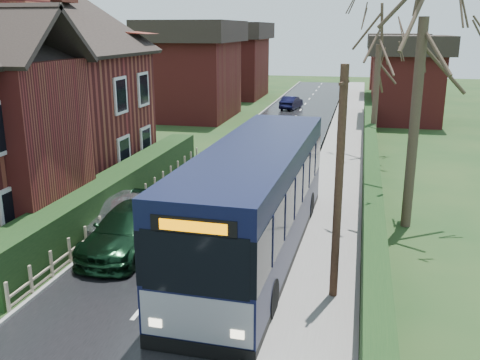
% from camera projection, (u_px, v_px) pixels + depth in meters
% --- Properties ---
extents(ground, '(140.00, 140.00, 0.00)m').
position_uv_depth(ground, '(168.00, 275.00, 15.69)').
color(ground, '#2F431C').
rests_on(ground, ground).
extents(road, '(6.00, 100.00, 0.02)m').
position_uv_depth(road, '(242.00, 183.00, 25.07)').
color(road, black).
rests_on(road, ground).
extents(pavement, '(2.50, 100.00, 0.14)m').
position_uv_depth(pavement, '(334.00, 187.00, 24.15)').
color(pavement, slate).
rests_on(pavement, ground).
extents(kerb_right, '(0.12, 100.00, 0.14)m').
position_uv_depth(kerb_right, '(307.00, 186.00, 24.40)').
color(kerb_right, gray).
rests_on(kerb_right, ground).
extents(kerb_left, '(0.12, 100.00, 0.10)m').
position_uv_depth(kerb_left, '(180.00, 178.00, 25.70)').
color(kerb_left, gray).
rests_on(kerb_left, ground).
extents(front_hedge, '(1.20, 16.00, 1.60)m').
position_uv_depth(front_hedge, '(118.00, 192.00, 20.99)').
color(front_hedge, black).
rests_on(front_hedge, ground).
extents(picket_fence, '(0.10, 16.00, 0.90)m').
position_uv_depth(picket_fence, '(136.00, 202.00, 20.92)').
color(picket_fence, tan).
rests_on(picket_fence, ground).
extents(right_wall_hedge, '(0.60, 50.00, 1.80)m').
position_uv_depth(right_wall_hedge, '(370.00, 169.00, 23.56)').
color(right_wall_hedge, maroon).
rests_on(right_wall_hedge, ground).
extents(bus, '(3.03, 11.85, 3.58)m').
position_uv_depth(bus, '(256.00, 202.00, 16.70)').
color(bus, black).
rests_on(bus, ground).
extents(car_silver, '(1.98, 4.18, 1.38)m').
position_uv_depth(car_silver, '(123.00, 213.00, 18.95)').
color(car_silver, silver).
rests_on(car_silver, ground).
extents(car_green, '(1.96, 4.82, 1.40)m').
position_uv_depth(car_green, '(129.00, 229.00, 17.37)').
color(car_green, black).
rests_on(car_green, ground).
extents(car_distant, '(1.78, 3.70, 1.17)m').
position_uv_depth(car_distant, '(291.00, 102.00, 48.09)').
color(car_distant, black).
rests_on(car_distant, ground).
extents(bus_stop_sign, '(0.20, 0.44, 2.93)m').
position_uv_depth(bus_stop_sign, '(271.00, 237.00, 13.47)').
color(bus_stop_sign, slate).
rests_on(bus_stop_sign, ground).
extents(telegraph_pole, '(0.23, 0.79, 6.18)m').
position_uv_depth(telegraph_pole, '(339.00, 188.00, 13.45)').
color(telegraph_pole, black).
rests_on(telegraph_pole, ground).
extents(tree_right_near, '(4.88, 4.88, 10.54)m').
position_uv_depth(tree_right_near, '(426.00, 0.00, 17.50)').
color(tree_right_near, '#392E22').
rests_on(tree_right_near, ground).
extents(tree_right_far, '(4.55, 4.55, 8.79)m').
position_uv_depth(tree_right_far, '(380.00, 37.00, 29.10)').
color(tree_right_far, '#3E2F24').
rests_on(tree_right_far, ground).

